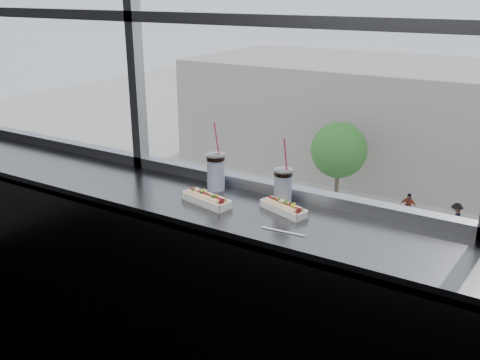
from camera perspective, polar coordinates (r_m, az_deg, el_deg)
The scene contains 14 objects.
wall_back_lower at distance 3.13m, azimuth 4.43°, elevation -11.05°, with size 6.00×6.00×0.00m, color black.
counter at distance 2.67m, azimuth 2.02°, elevation -4.05°, with size 6.00×0.55×0.06m, color slate.
counter_fascia at distance 2.74m, azimuth -0.84°, elevation -15.94°, with size 6.00×0.04×1.04m, color slate.
hotdog_tray_left at distance 2.76m, azimuth -3.62°, elevation -1.99°, with size 0.30×0.15×0.07m.
hotdog_tray_right at distance 2.66m, azimuth 4.67°, elevation -2.91°, with size 0.28×0.17×0.06m.
soda_cup_left at distance 2.92m, azimuth -2.60°, elevation 1.07°, with size 0.11×0.11×0.39m.
soda_cup_right at distance 2.72m, azimuth 4.61°, elevation -0.57°, with size 0.10×0.10×0.36m.
loose_straw at distance 2.45m, azimuth 4.61°, elevation -5.49°, with size 0.01×0.01×0.21m, color white.
wrapper at distance 2.82m, azimuth -4.78°, elevation -1.83°, with size 0.10×0.07×0.02m, color silver.
car_far_a at distance 30.97m, azimuth 8.17°, elevation -3.18°, with size 6.98×2.91×2.33m, color #363636.
car_near_b at distance 22.91m, azimuth 11.04°, elevation -12.75°, with size 5.63×2.35×1.88m, color black.
pedestrian_b at distance 32.51m, azimuth 22.05°, elevation -3.52°, with size 0.98×0.73×2.19m, color #66605B.
pedestrian_a at distance 33.49m, azimuth 17.49°, elevation -2.45°, with size 0.90×0.68×2.03m, color #66605B.
tree_left at distance 33.79m, azimuth 10.50°, elevation 3.14°, with size 3.51×3.51×5.48m.
Camera 1 is at (1.19, -0.91, 2.14)m, focal length 40.00 mm.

